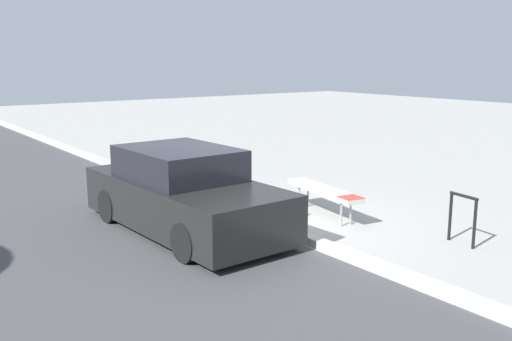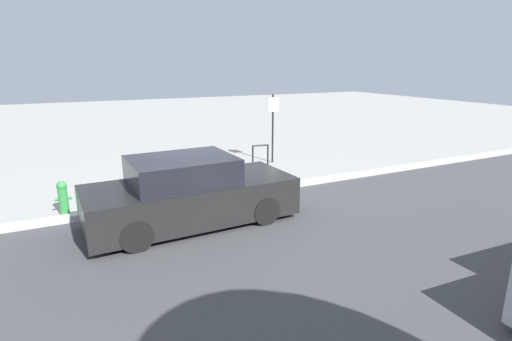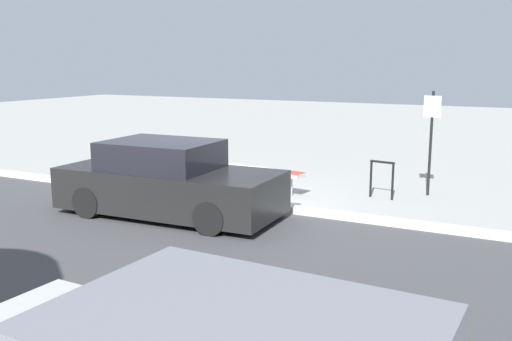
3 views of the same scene
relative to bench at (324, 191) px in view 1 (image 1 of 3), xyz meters
name	(u,v)px [view 1 (image 1 of 3)]	position (x,y,z in m)	size (l,w,h in m)	color
ground_plane	(262,225)	(-0.23, -1.31, -0.49)	(60.00, 60.00, 0.00)	#9E9E99
curb	(262,221)	(-0.23, -1.31, -0.42)	(60.00, 0.20, 0.13)	#B7B7B2
bench	(324,191)	(0.00, 0.00, 0.00)	(2.05, 0.68, 0.55)	#99999E
bike_rack	(463,214)	(2.54, 0.64, 0.01)	(0.55, 0.13, 0.83)	black
fire_hydrant	(202,173)	(-3.14, -0.81, -0.08)	(0.36, 0.22, 0.77)	#338C3F
parked_car_near	(184,194)	(-0.77, -2.59, 0.17)	(4.34, 1.91, 1.44)	black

